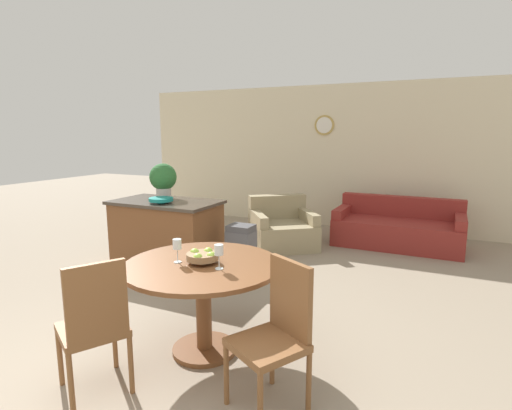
{
  "coord_description": "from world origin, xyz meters",
  "views": [
    {
      "loc": [
        1.98,
        -1.55,
        1.79
      ],
      "look_at": [
        0.03,
        2.61,
        0.97
      ],
      "focal_mm": 28.0,
      "sensor_mm": 36.0,
      "label": 1
    }
  ],
  "objects_px": {
    "couch": "(398,229)",
    "armchair": "(282,229)",
    "teal_bowl": "(161,200)",
    "dining_chair_near_right": "(277,329)",
    "dining_table": "(203,284)",
    "kitchen_island": "(167,234)",
    "wine_glass_right": "(219,251)",
    "fruit_bowl": "(203,256)",
    "potted_plant": "(163,179)",
    "dining_chair_near_left": "(94,322)",
    "wine_glass_left": "(177,245)",
    "trash_bin": "(241,251)"
  },
  "relations": [
    {
      "from": "dining_table",
      "to": "fruit_bowl",
      "type": "bearing_deg",
      "value": 35.69
    },
    {
      "from": "dining_chair_near_left",
      "to": "couch",
      "type": "height_order",
      "value": "dining_chair_near_left"
    },
    {
      "from": "dining_table",
      "to": "couch",
      "type": "height_order",
      "value": "dining_table"
    },
    {
      "from": "wine_glass_left",
      "to": "wine_glass_right",
      "type": "distance_m",
      "value": 0.38
    },
    {
      "from": "wine_glass_left",
      "to": "trash_bin",
      "type": "height_order",
      "value": "wine_glass_left"
    },
    {
      "from": "dining_table",
      "to": "wine_glass_right",
      "type": "xyz_separation_m",
      "value": [
        0.19,
        -0.07,
        0.32
      ]
    },
    {
      "from": "dining_table",
      "to": "dining_chair_near_right",
      "type": "distance_m",
      "value": 0.87
    },
    {
      "from": "dining_chair_near_right",
      "to": "couch",
      "type": "bearing_deg",
      "value": -64.43
    },
    {
      "from": "dining_table",
      "to": "kitchen_island",
      "type": "bearing_deg",
      "value": 135.01
    },
    {
      "from": "wine_glass_left",
      "to": "trash_bin",
      "type": "xyz_separation_m",
      "value": [
        -0.35,
        1.8,
        -0.58
      ]
    },
    {
      "from": "couch",
      "to": "dining_chair_near_left",
      "type": "bearing_deg",
      "value": -105.87
    },
    {
      "from": "dining_chair_near_right",
      "to": "trash_bin",
      "type": "relative_size",
      "value": 1.48
    },
    {
      "from": "dining_chair_near_left",
      "to": "armchair",
      "type": "xyz_separation_m",
      "value": [
        -0.22,
        4.02,
        -0.27
      ]
    },
    {
      "from": "wine_glass_right",
      "to": "dining_chair_near_left",
      "type": "bearing_deg",
      "value": -127.27
    },
    {
      "from": "dining_chair_near_right",
      "to": "armchair",
      "type": "xyz_separation_m",
      "value": [
        -1.37,
        3.58,
        -0.27
      ]
    },
    {
      "from": "dining_table",
      "to": "wine_glass_right",
      "type": "bearing_deg",
      "value": -19.07
    },
    {
      "from": "teal_bowl",
      "to": "armchair",
      "type": "xyz_separation_m",
      "value": [
        0.97,
        1.78,
        -0.68
      ]
    },
    {
      "from": "kitchen_island",
      "to": "teal_bowl",
      "type": "distance_m",
      "value": 0.52
    },
    {
      "from": "wine_glass_left",
      "to": "wine_glass_right",
      "type": "xyz_separation_m",
      "value": [
        0.38,
        0.0,
        0.0
      ]
    },
    {
      "from": "couch",
      "to": "armchair",
      "type": "relative_size",
      "value": 1.48
    },
    {
      "from": "teal_bowl",
      "to": "trash_bin",
      "type": "distance_m",
      "value": 1.22
    },
    {
      "from": "dining_table",
      "to": "armchair",
      "type": "xyz_separation_m",
      "value": [
        -0.58,
        3.23,
        -0.32
      ]
    },
    {
      "from": "potted_plant",
      "to": "teal_bowl",
      "type": "bearing_deg",
      "value": -56.86
    },
    {
      "from": "wine_glass_right",
      "to": "kitchen_island",
      "type": "xyz_separation_m",
      "value": [
        -1.79,
        1.67,
        -0.45
      ]
    },
    {
      "from": "dining_chair_near_left",
      "to": "fruit_bowl",
      "type": "bearing_deg",
      "value": 5.16
    },
    {
      "from": "dining_table",
      "to": "fruit_bowl",
      "type": "height_order",
      "value": "fruit_bowl"
    },
    {
      "from": "potted_plant",
      "to": "armchair",
      "type": "bearing_deg",
      "value": 50.18
    },
    {
      "from": "armchair",
      "to": "teal_bowl",
      "type": "bearing_deg",
      "value": -155.76
    },
    {
      "from": "wine_glass_right",
      "to": "armchair",
      "type": "height_order",
      "value": "wine_glass_right"
    },
    {
      "from": "dining_table",
      "to": "couch",
      "type": "xyz_separation_m",
      "value": [
        1.1,
        4.06,
        -0.32
      ]
    },
    {
      "from": "teal_bowl",
      "to": "couch",
      "type": "xyz_separation_m",
      "value": [
        2.65,
        2.62,
        -0.69
      ]
    },
    {
      "from": "teal_bowl",
      "to": "potted_plant",
      "type": "distance_m",
      "value": 0.47
    },
    {
      "from": "armchair",
      "to": "wine_glass_left",
      "type": "bearing_deg",
      "value": -120.47
    },
    {
      "from": "dining_chair_near_right",
      "to": "kitchen_island",
      "type": "distance_m",
      "value": 3.09
    },
    {
      "from": "wine_glass_right",
      "to": "teal_bowl",
      "type": "bearing_deg",
      "value": 138.98
    },
    {
      "from": "wine_glass_right",
      "to": "dining_chair_near_right",
      "type": "bearing_deg",
      "value": -26.01
    },
    {
      "from": "fruit_bowl",
      "to": "wine_glass_left",
      "type": "height_order",
      "value": "wine_glass_left"
    },
    {
      "from": "potted_plant",
      "to": "couch",
      "type": "relative_size",
      "value": 0.24
    },
    {
      "from": "fruit_bowl",
      "to": "wine_glass_right",
      "type": "height_order",
      "value": "wine_glass_right"
    },
    {
      "from": "fruit_bowl",
      "to": "wine_glass_left",
      "type": "relative_size",
      "value": 1.33
    },
    {
      "from": "dining_chair_near_left",
      "to": "armchair",
      "type": "relative_size",
      "value": 0.74
    },
    {
      "from": "dining_table",
      "to": "dining_chair_near_left",
      "type": "xyz_separation_m",
      "value": [
        -0.36,
        -0.79,
        -0.05
      ]
    },
    {
      "from": "dining_chair_near_left",
      "to": "dining_chair_near_right",
      "type": "xyz_separation_m",
      "value": [
        1.15,
        0.43,
        0.0
      ]
    },
    {
      "from": "wine_glass_left",
      "to": "potted_plant",
      "type": "relative_size",
      "value": 0.41
    },
    {
      "from": "dining_chair_near_left",
      "to": "wine_glass_right",
      "type": "distance_m",
      "value": 0.98
    },
    {
      "from": "dining_chair_near_right",
      "to": "potted_plant",
      "type": "height_order",
      "value": "potted_plant"
    },
    {
      "from": "teal_bowl",
      "to": "armchair",
      "type": "height_order",
      "value": "teal_bowl"
    },
    {
      "from": "dining_table",
      "to": "potted_plant",
      "type": "bearing_deg",
      "value": 134.69
    },
    {
      "from": "wine_glass_left",
      "to": "armchair",
      "type": "distance_m",
      "value": 3.38
    },
    {
      "from": "fruit_bowl",
      "to": "kitchen_island",
      "type": "bearing_deg",
      "value": 135.04
    }
  ]
}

